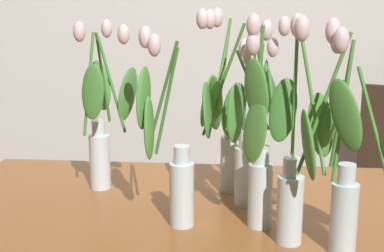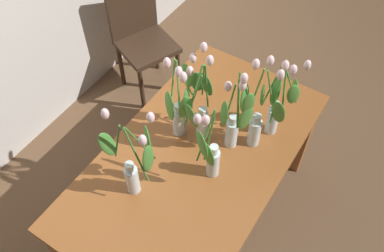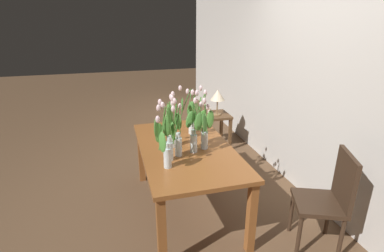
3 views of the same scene
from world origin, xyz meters
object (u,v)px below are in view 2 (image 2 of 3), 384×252
Objects in this scene: tulip_vase_2 at (257,118)px; tulip_vase_5 at (234,122)px; tulip_vase_3 at (179,108)px; dining_table at (196,165)px; dining_chair at (141,33)px; tulip_vase_1 at (210,156)px; tulip_vase_0 at (133,164)px; tulip_vase_4 at (278,106)px; tulip_vase_6 at (199,108)px.

tulip_vase_2 and tulip_vase_5 have the same top height.
tulip_vase_5 is at bearing -75.99° from tulip_vase_3.
dining_table is 1.36m from dining_chair.
tulip_vase_1 is 1.56m from dining_chair.
tulip_vase_0 is 0.81m from tulip_vase_4.
dining_table is 0.43m from tulip_vase_2.
tulip_vase_0 is at bearing -178.22° from tulip_vase_3.
dining_chair is at bearing 59.11° from tulip_vase_5.
dining_chair is (0.61, 1.26, -0.41)m from tulip_vase_2.
tulip_vase_5 reaches higher than tulip_vase_0.
tulip_vase_1 is 0.33m from tulip_vase_3.
dining_chair is at bearing 51.49° from tulip_vase_1.
dining_table is at bearing -129.27° from dining_chair.
tulip_vase_0 is 0.41m from tulip_vase_3.
tulip_vase_4 is 0.63× the size of dining_chair.
tulip_vase_3 is (0.41, 0.01, -0.00)m from tulip_vase_0.
tulip_vase_3 reaches higher than tulip_vase_2.
dining_chair is at bearing 48.85° from tulip_vase_3.
tulip_vase_1 is 0.93× the size of tulip_vase_3.
tulip_vase_5 is (0.48, -0.28, -0.00)m from tulip_vase_0.
tulip_vase_0 is at bearing 148.74° from tulip_vase_4.
tulip_vase_2 is at bearing -115.70° from dining_chair.
tulip_vase_3 is (0.08, 0.16, 0.30)m from dining_table.
tulip_vase_4 is 0.41m from tulip_vase_6.
tulip_vase_0 is 0.94× the size of tulip_vase_3.
tulip_vase_0 is 1.01× the size of tulip_vase_1.
tulip_vase_6 is at bearing 97.03° from tulip_vase_5.
tulip_vase_0 is at bearing 148.63° from tulip_vase_2.
tulip_vase_4 is at bearing -34.78° from tulip_vase_5.
dining_table is at bearing 142.76° from tulip_vase_4.
tulip_vase_4 is 1.00× the size of tulip_vase_5.
tulip_vase_0 is 0.59× the size of dining_chair.
tulip_vase_2 is 1.00× the size of tulip_vase_4.
tulip_vase_6 is (-0.02, 0.20, 0.01)m from tulip_vase_5.
tulip_vase_3 is 0.63× the size of dining_chair.
tulip_vase_3 reaches higher than dining_table.
tulip_vase_5 is (0.07, -0.29, 0.00)m from tulip_vase_3.
dining_table is 2.73× the size of tulip_vase_4.
tulip_vase_5 is 1.44m from dining_chair.
tulip_vase_2 is 0.13m from tulip_vase_5.
tulip_vase_1 is at bearing 161.52° from tulip_vase_4.
tulip_vase_2 is at bearing -38.68° from tulip_vase_5.
tulip_vase_6 reaches higher than tulip_vase_5.
tulip_vase_5 reaches higher than dining_table.
tulip_vase_4 is (0.28, -0.43, 0.02)m from tulip_vase_3.
dining_table is 0.47m from tulip_vase_0.
tulip_vase_2 reaches higher than dining_chair.
tulip_vase_3 reaches higher than dining_chair.
tulip_vase_2 is 0.41m from tulip_vase_3.
tulip_vase_1 is at bearing -121.52° from dining_table.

